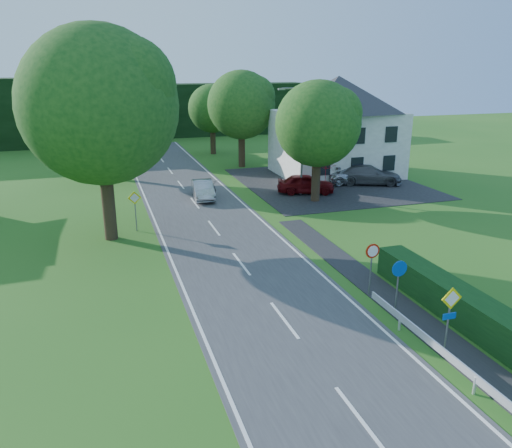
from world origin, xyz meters
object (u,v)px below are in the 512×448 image
object	(u,v)px
motorcycle	(211,186)
parked_car_silver_b	(354,175)
streetlight	(301,136)
parasol	(326,176)
moving_car	(203,190)
parked_car_red	(306,184)
parked_car_grey	(368,175)

from	to	relation	value
motorcycle	parked_car_silver_b	world-z (taller)	parked_car_silver_b
streetlight	parasol	bearing A→B (deg)	20.24
moving_car	parked_car_red	distance (m)	7.90
motorcycle	parked_car_grey	world-z (taller)	parked_car_grey
parked_car_silver_b	streetlight	bearing A→B (deg)	117.20
streetlight	parked_car_silver_b	world-z (taller)	streetlight
moving_car	parked_car_grey	bearing A→B (deg)	7.20
parked_car_red	parasol	distance (m)	2.17
parked_car_red	parasol	world-z (taller)	parasol
parasol	parked_car_red	bearing A→B (deg)	-160.21
parked_car_red	parked_car_grey	bearing A→B (deg)	-60.53
parked_car_grey	parked_car_red	bearing A→B (deg)	124.56
parasol	parked_car_grey	bearing A→B (deg)	8.37
motorcycle	parked_car_red	distance (m)	7.26
parked_car_red	parked_car_silver_b	world-z (taller)	parked_car_red
motorcycle	parked_car_red	xyz separation A→B (m)	(6.91, -2.23, 0.19)
parked_car_grey	parked_car_silver_b	size ratio (longest dim) A/B	1.11
streetlight	parked_car_grey	distance (m)	7.88
moving_car	parked_car_silver_b	bearing A→B (deg)	10.26
moving_car	motorcycle	size ratio (longest dim) A/B	1.93
motorcycle	parked_car_grey	xyz separation A→B (m)	(13.07, -0.89, 0.24)
parked_car_silver_b	parasol	distance (m)	3.49
motorcycle	streetlight	bearing A→B (deg)	-26.24
streetlight	moving_car	size ratio (longest dim) A/B	1.98
moving_car	parked_car_red	size ratio (longest dim) A/B	0.93
parked_car_red	parked_car_grey	distance (m)	6.31
streetlight	parked_car_red	size ratio (longest dim) A/B	1.84
motorcycle	parked_car_red	world-z (taller)	parked_car_red
motorcycle	parasol	size ratio (longest dim) A/B	0.89
motorcycle	parked_car_red	size ratio (longest dim) A/B	0.48
motorcycle	parked_car_silver_b	distance (m)	12.16
parked_car_grey	parked_car_silver_b	bearing A→B (deg)	76.23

